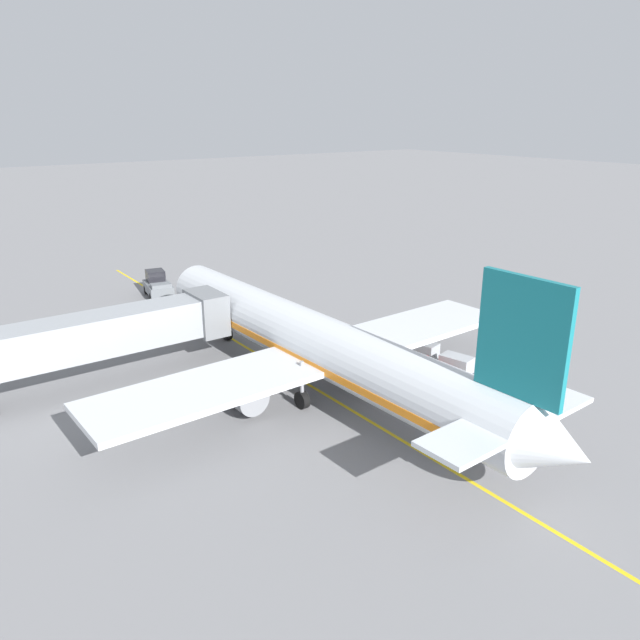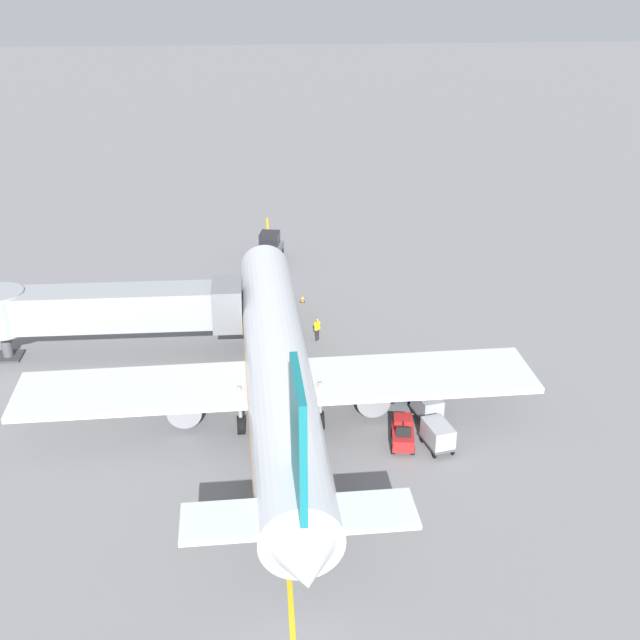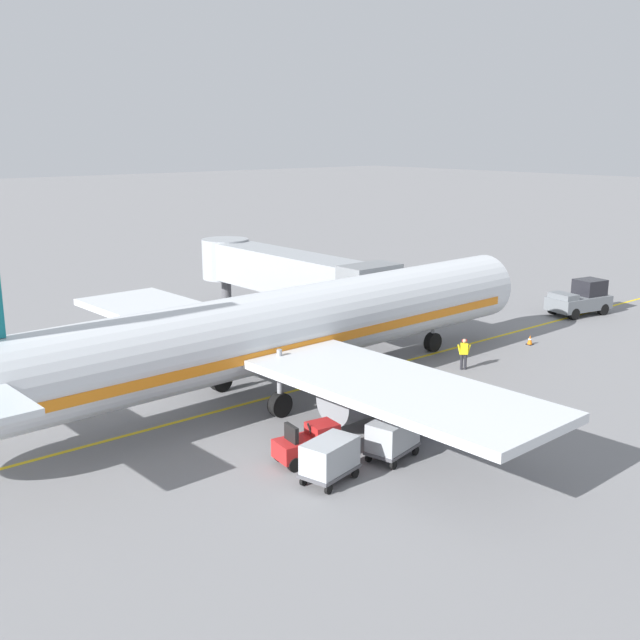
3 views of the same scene
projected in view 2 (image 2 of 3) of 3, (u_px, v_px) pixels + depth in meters
ground_plane at (280, 423)px, 48.49m from camera, size 400.00×400.00×0.00m
gate_lead_in_line at (280, 423)px, 48.49m from camera, size 0.24×80.00×0.01m
parked_airliner at (278, 369)px, 47.96m from camera, size 30.15×37.29×10.63m
jet_bridge at (111, 308)px, 55.23m from camera, size 17.78×3.50×4.98m
pushback_tractor at (268, 250)px, 72.72m from camera, size 2.96×4.73×2.40m
baggage_tug_lead at (399, 385)px, 51.20m from camera, size 1.29×2.51×1.62m
baggage_tug_trailing at (403, 433)px, 46.16m from camera, size 1.59×2.64×1.62m
baggage_cart_front at (427, 405)px, 48.56m from camera, size 1.76×2.98×1.58m
baggage_cart_second_in_train at (438, 434)px, 45.68m from camera, size 1.76×2.98×1.58m
ground_crew_wing_walker at (324, 367)px, 52.85m from camera, size 0.34×0.72×1.69m
ground_crew_loader at (317, 328)px, 58.23m from camera, size 0.54×0.60×1.69m
safety_cone_nose_left at (302, 299)px, 64.74m from camera, size 0.36×0.36×0.59m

